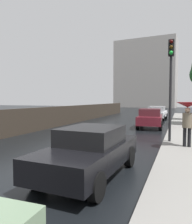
% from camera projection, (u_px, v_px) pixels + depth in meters
% --- Properties ---
extents(car_white_mid_road, '(1.89, 4.32, 1.43)m').
position_uv_depth(car_white_mid_road, '(157.00, 113.00, 22.82)').
color(car_white_mid_road, silver).
rests_on(car_white_mid_road, ground).
extents(car_maroon_far_ahead, '(1.94, 3.96, 1.45)m').
position_uv_depth(car_maroon_far_ahead, '(150.00, 118.00, 16.29)').
color(car_maroon_far_ahead, maroon).
rests_on(car_maroon_far_ahead, ground).
extents(car_black_behind_camera, '(1.90, 4.05, 1.36)m').
position_uv_depth(car_black_behind_camera, '(90.00, 151.00, 6.04)').
color(car_black_behind_camera, black).
rests_on(car_black_behind_camera, ground).
extents(pedestrian_with_umbrella_near, '(0.91, 0.91, 1.88)m').
position_uv_depth(pedestrian_with_umbrella_near, '(188.00, 113.00, 9.09)').
color(pedestrian_with_umbrella_near, black).
rests_on(pedestrian_with_umbrella_near, sidewalk_strip).
extents(traffic_light, '(0.26, 0.39, 4.78)m').
position_uv_depth(traffic_light, '(171.00, 72.00, 10.16)').
color(traffic_light, black).
rests_on(traffic_light, sidewalk_strip).
extents(distant_tower, '(16.51, 8.70, 18.02)m').
position_uv_depth(distant_tower, '(146.00, 74.00, 59.32)').
color(distant_tower, '#9E9993').
rests_on(distant_tower, ground).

